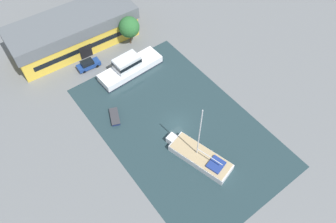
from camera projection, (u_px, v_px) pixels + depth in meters
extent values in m
plane|color=slate|center=(178.00, 126.00, 52.79)|extent=(440.00, 440.00, 0.00)
cube|color=#23383D|center=(178.00, 126.00, 52.79)|extent=(21.91, 35.17, 0.01)
cube|color=gold|center=(75.00, 36.00, 63.02)|extent=(23.55, 9.83, 3.96)
cube|color=#565B60|center=(71.00, 23.00, 60.52)|extent=(24.26, 10.12, 2.31)
cube|color=black|center=(86.00, 52.00, 61.28)|extent=(2.40, 0.16, 2.77)
cube|color=black|center=(85.00, 48.00, 60.65)|extent=(19.70, 0.87, 0.99)
cylinder|color=brown|center=(130.00, 38.00, 63.83)|extent=(0.25, 0.25, 2.43)
sphere|color=#28602D|center=(129.00, 27.00, 61.66)|extent=(3.99, 3.99, 3.99)
cube|color=navy|center=(89.00, 65.00, 60.19)|extent=(4.35, 2.01, 0.74)
cube|color=black|center=(87.00, 63.00, 59.60)|extent=(2.30, 1.67, 0.62)
cube|color=black|center=(93.00, 60.00, 60.00)|extent=(0.12, 1.40, 0.49)
cylinder|color=black|center=(94.00, 61.00, 61.31)|extent=(0.61, 0.24, 0.60)
cylinder|color=black|center=(97.00, 66.00, 60.52)|extent=(0.61, 0.24, 0.60)
cylinder|color=black|center=(81.00, 67.00, 60.42)|extent=(0.61, 0.24, 0.60)
cylinder|color=black|center=(84.00, 72.00, 59.64)|extent=(0.61, 0.24, 0.60)
cube|color=silver|center=(200.00, 158.00, 48.58)|extent=(5.72, 10.08, 1.19)
cube|color=silver|center=(172.00, 139.00, 50.56)|extent=(1.76, 1.55, 1.19)
cube|color=tan|center=(201.00, 155.00, 48.07)|extent=(5.49, 9.68, 0.08)
cylinder|color=silver|center=(199.00, 133.00, 44.18)|extent=(0.16, 0.16, 10.33)
cylinder|color=silver|center=(210.00, 157.00, 46.63)|extent=(1.25, 4.17, 0.12)
cube|color=navy|center=(216.00, 165.00, 46.95)|extent=(2.80, 2.64, 0.30)
cube|color=white|center=(131.00, 69.00, 59.51)|extent=(12.18, 4.33, 1.48)
cube|color=black|center=(131.00, 71.00, 59.99)|extent=(12.30, 4.41, 0.18)
cube|color=silver|center=(127.00, 63.00, 57.83)|extent=(4.69, 2.92, 2.14)
cube|color=black|center=(127.00, 62.00, 57.66)|extent=(4.78, 3.00, 0.68)
cube|color=#19234C|center=(115.00, 117.00, 53.52)|extent=(2.48, 3.57, 0.49)
cube|color=#333338|center=(115.00, 116.00, 53.30)|extent=(2.60, 3.72, 0.08)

